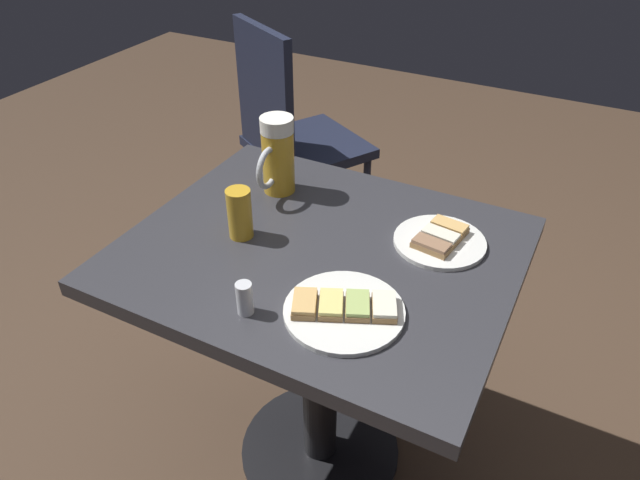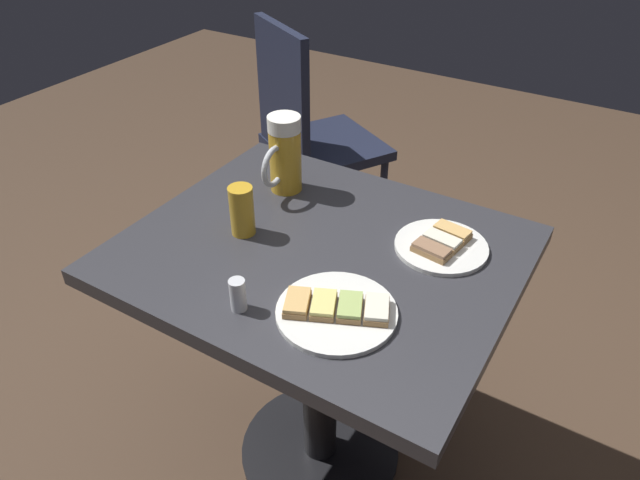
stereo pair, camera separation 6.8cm
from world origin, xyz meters
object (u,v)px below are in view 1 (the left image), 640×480
Objects in this scene: beer_glass_small at (240,213)px; cafe_chair at (291,134)px; plate_near at (440,240)px; plate_far at (344,309)px; beer_mug at (277,156)px; salt_shaker at (245,298)px.

cafe_chair is (0.82, 0.35, -0.24)m from beer_glass_small.
beer_glass_small is 0.93m from cafe_chair.
plate_far is at bearing 163.43° from plate_near.
cafe_chair reaches higher than plate_near.
cafe_chair is at bearing 34.92° from plate_far.
beer_mug reaches higher than plate_far.
beer_mug is 0.21× the size of cafe_chair.
salt_shaker is at bearing -144.47° from beer_glass_small.
plate_far is at bearing -134.06° from beer_mug.
beer_glass_small is at bearing 113.39° from plate_near.
salt_shaker is at bearing 146.23° from plate_near.
plate_far is 3.40× the size of salt_shaker.
salt_shaker is (-0.40, -0.17, -0.06)m from beer_mug.
beer_glass_small is (-0.17, 0.39, 0.05)m from plate_near.
beer_mug is 2.88× the size of salt_shaker.
cafe_chair reaches higher than beer_glass_small.
beer_mug reaches higher than plate_near.
plate_near is 1.01m from cafe_chair.
cafe_chair is at bearing 23.18° from beer_glass_small.
plate_far is (-0.29, 0.09, 0.00)m from plate_near.
salt_shaker is (-0.37, 0.25, 0.02)m from plate_near.
beer_mug is at bearing 85.90° from plate_near.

